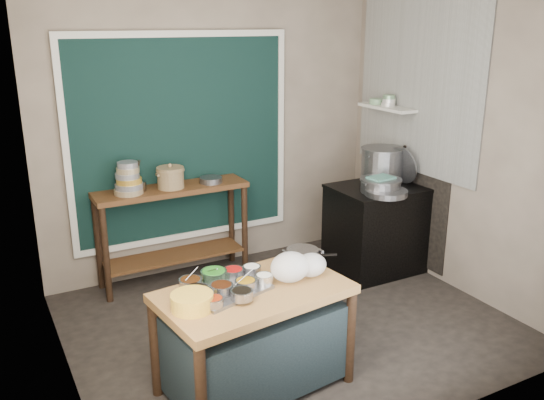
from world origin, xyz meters
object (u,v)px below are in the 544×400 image
saucepan (302,258)px  steamer (381,185)px  yellow_basin (192,302)px  prep_table (254,339)px  ceramic_crock (171,179)px  stove_block (377,230)px  utensil_cup (138,186)px  stock_pot (382,165)px  condiment_tray (227,290)px  back_counter (174,234)px

saucepan → steamer: 1.66m
yellow_basin → prep_table: bearing=7.8°
yellow_basin → ceramic_crock: (0.54, 1.97, 0.24)m
stove_block → yellow_basin: (-2.45, -1.27, 0.38)m
utensil_cup → stock_pot: (2.33, -0.61, 0.06)m
prep_table → ceramic_crock: bearing=80.4°
condiment_tray → back_counter: bearing=81.8°
back_counter → condiment_tray: back_counter is taller
stove_block → condiment_tray: size_ratio=1.75×
condiment_tray → steamer: size_ratio=1.26×
stove_block → saucepan: size_ratio=3.79×
steamer → ceramic_crock: bearing=154.5°
back_counter → yellow_basin: (-0.55, -2.00, 0.33)m
back_counter → stock_pot: bearing=-16.2°
stock_pot → steamer: (-0.24, -0.30, -0.11)m
prep_table → condiment_tray: bearing=155.0°
stove_block → back_counter: bearing=159.0°
stove_block → ceramic_crock: size_ratio=3.37×
back_counter → condiment_tray: bearing=-98.2°
yellow_basin → stove_block: bearing=27.3°
prep_table → saucepan: 0.67m
utensil_cup → steamer: size_ratio=0.36×
steamer → prep_table: bearing=-150.8°
condiment_tray → yellow_basin: (-0.28, -0.12, 0.04)m
yellow_basin → stock_pot: size_ratio=0.59×
utensil_cup → ceramic_crock: size_ratio=0.55×
yellow_basin → ceramic_crock: bearing=74.5°
yellow_basin → ceramic_crock: 2.05m
yellow_basin → steamer: bearing=25.5°
stock_pot → prep_table: bearing=-147.6°
yellow_basin → utensil_cup: (0.25, 2.02, 0.19)m
stove_block → yellow_basin: yellow_basin is taller
condiment_tray → ceramic_crock: size_ratio=1.93×
condiment_tray → stock_pot: 2.65m
yellow_basin → ceramic_crock: size_ratio=0.99×
stove_block → stock_pot: bearing=48.6°
prep_table → yellow_basin: (-0.45, -0.06, 0.43)m
ceramic_crock → stove_block: bearing=-20.1°
ceramic_crock → stock_pot: size_ratio=0.60×
yellow_basin → saucepan: 0.96m
prep_table → stove_block: stove_block is taller
stove_block → ceramic_crock: ceramic_crock is taller
back_counter → stove_block: 2.04m
prep_table → yellow_basin: bearing=-179.2°
stove_block → ceramic_crock: bearing=159.9°
stock_pot → ceramic_crock: bearing=164.7°
prep_table → condiment_tray: size_ratio=2.43×
ceramic_crock → utensil_cup: bearing=170.7°
yellow_basin → back_counter: bearing=74.5°
back_counter → saucepan: 1.83m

